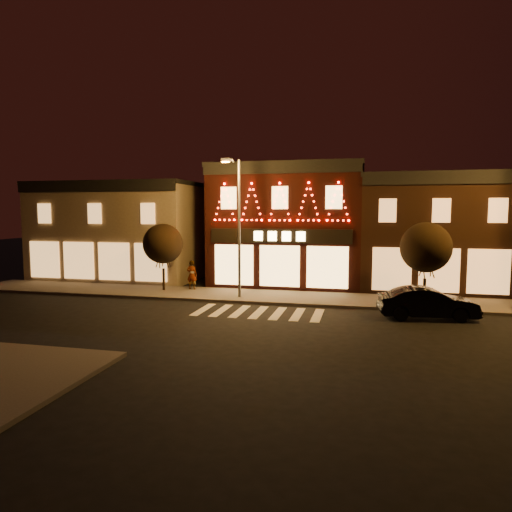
% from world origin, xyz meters
% --- Properties ---
extents(ground, '(120.00, 120.00, 0.00)m').
position_xyz_m(ground, '(0.00, 0.00, 0.00)').
color(ground, black).
rests_on(ground, ground).
extents(sidewalk_far, '(44.00, 4.00, 0.15)m').
position_xyz_m(sidewalk_far, '(2.00, 8.00, 0.07)').
color(sidewalk_far, '#47423D').
rests_on(sidewalk_far, ground).
extents(building_left, '(12.20, 8.28, 7.30)m').
position_xyz_m(building_left, '(-13.00, 13.99, 3.66)').
color(building_left, '#7F6F5A').
rests_on(building_left, ground).
extents(building_pulp, '(10.20, 8.34, 8.30)m').
position_xyz_m(building_pulp, '(0.00, 13.98, 4.16)').
color(building_pulp, black).
rests_on(building_pulp, ground).
extents(building_right_a, '(9.20, 8.28, 7.50)m').
position_xyz_m(building_right_a, '(9.50, 13.99, 3.76)').
color(building_right_a, black).
rests_on(building_right_a, ground).
extents(streetlamp_mid, '(0.68, 1.82, 7.92)m').
position_xyz_m(streetlamp_mid, '(-1.93, 6.95, 4.80)').
color(streetlamp_mid, '#59595E').
rests_on(streetlamp_mid, sidewalk_far).
extents(tree_left, '(2.53, 2.53, 4.23)m').
position_xyz_m(tree_left, '(-7.22, 8.37, 3.11)').
color(tree_left, black).
rests_on(tree_left, sidewalk_far).
extents(tree_right, '(2.66, 2.66, 4.44)m').
position_xyz_m(tree_right, '(8.35, 6.99, 3.26)').
color(tree_right, black).
rests_on(tree_right, sidewalk_far).
extents(dark_sedan, '(4.76, 2.18, 1.51)m').
position_xyz_m(dark_sedan, '(8.21, 4.57, 0.76)').
color(dark_sedan, black).
rests_on(dark_sedan, ground).
extents(pedestrian, '(0.72, 0.50, 1.87)m').
position_xyz_m(pedestrian, '(-5.56, 9.04, 1.09)').
color(pedestrian, gray).
rests_on(pedestrian, sidewalk_far).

